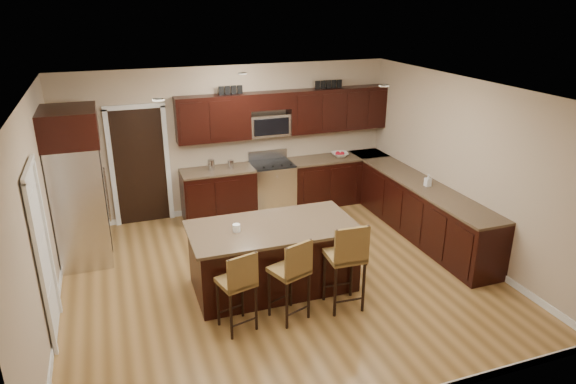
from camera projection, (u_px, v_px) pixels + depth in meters
name	position (u px, v px, depth m)	size (l,w,h in m)	color
floor	(280.00, 277.00, 7.44)	(6.00, 6.00, 0.00)	olive
ceiling	(279.00, 91.00, 6.47)	(6.00, 6.00, 0.00)	silver
wall_back	(231.00, 140.00, 9.37)	(6.00, 6.00, 0.00)	tan
wall_left	(38.00, 221.00, 6.01)	(5.50, 5.50, 0.00)	tan
wall_right	(464.00, 167.00, 7.90)	(5.50, 5.50, 0.00)	tan
base_cabinets	(355.00, 197.00, 9.14)	(4.02, 3.96, 0.92)	black
upper_cabinets	(288.00, 112.00, 9.38)	(4.00, 0.33, 0.80)	black
range	(272.00, 186.00, 9.64)	(0.76, 0.64, 1.11)	silver
microwave	(269.00, 125.00, 9.36)	(0.76, 0.31, 0.40)	silver
doorway	(140.00, 167.00, 8.96)	(0.85, 0.03, 2.06)	black
pantry_door	(42.00, 257.00, 5.87)	(0.03, 0.80, 2.04)	white
letter_decor	(280.00, 87.00, 9.18)	(2.20, 0.03, 0.15)	black
island	(273.00, 258.00, 7.08)	(2.27, 1.20, 0.92)	black
stool_left	(238.00, 283.00, 6.03)	(0.48, 0.48, 1.06)	olive
stool_mid	(292.00, 271.00, 6.24)	(0.53, 0.53, 1.10)	olive
stool_right	(347.00, 257.00, 6.43)	(0.48, 0.48, 1.21)	olive
refrigerator	(78.00, 186.00, 7.55)	(0.79, 0.98, 2.35)	silver
floor_mat	(265.00, 239.00, 8.59)	(1.01, 0.67, 0.01)	brown
fruit_bowl	(340.00, 155.00, 9.90)	(0.32, 0.32, 0.08)	silver
soap_bottle	(428.00, 180.00, 8.33)	(0.09, 0.09, 0.20)	#B2B2B2
canister_tall	(211.00, 165.00, 9.09)	(0.12, 0.12, 0.19)	silver
canister_short	(231.00, 164.00, 9.21)	(0.11, 0.11, 0.15)	silver
island_jar	(236.00, 228.00, 6.73)	(0.10, 0.10, 0.10)	white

